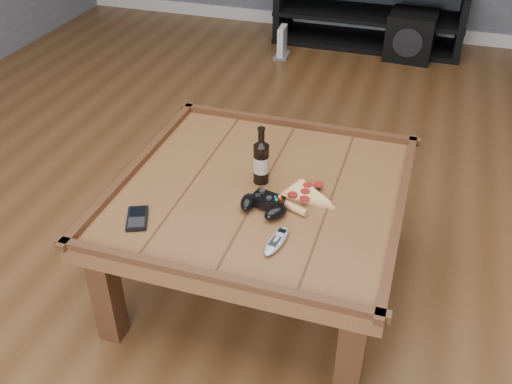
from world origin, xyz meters
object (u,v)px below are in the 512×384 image
(coffee_table, at_px, (261,202))
(smartphone, at_px, (137,218))
(subwoofer, at_px, (411,35))
(media_console, at_px, (370,12))
(pizza_slice, at_px, (303,195))
(game_controller, at_px, (264,205))
(game_console, at_px, (282,43))
(beer_bottle, at_px, (261,161))
(remote_control, at_px, (277,241))

(coffee_table, relative_size, smartphone, 7.48)
(subwoofer, bearing_deg, media_console, 156.23)
(pizza_slice, bearing_deg, game_controller, -112.41)
(coffee_table, distance_m, game_console, 2.39)
(beer_bottle, xyz_separation_m, game_console, (-0.54, 2.26, -0.44))
(coffee_table, height_order, game_console, coffee_table)
(media_console, xyz_separation_m, subwoofer, (0.34, -0.17, -0.08))
(smartphone, distance_m, game_console, 2.64)
(media_console, relative_size, remote_control, 8.85)
(remote_control, bearing_deg, game_console, 113.14)
(game_console, bearing_deg, subwoofer, 12.99)
(game_controller, bearing_deg, game_console, 118.28)
(beer_bottle, distance_m, smartphone, 0.48)
(game_controller, bearing_deg, coffee_table, 126.32)
(media_console, distance_m, game_controller, 2.88)
(media_console, height_order, pizza_slice, media_console)
(remote_control, height_order, subwoofer, remote_control)
(game_controller, height_order, subwoofer, game_controller)
(beer_bottle, bearing_deg, game_console, 103.49)
(subwoofer, bearing_deg, pizza_slice, -90.31)
(beer_bottle, height_order, subwoofer, beer_bottle)
(media_console, xyz_separation_m, game_controller, (0.05, -2.87, 0.23))
(game_controller, xyz_separation_m, pizza_slice, (0.11, 0.11, -0.01))
(game_controller, height_order, game_console, game_controller)
(media_console, height_order, remote_control, media_console)
(game_controller, relative_size, pizza_slice, 0.61)
(media_console, xyz_separation_m, smartphone, (-0.33, -3.05, 0.21))
(media_console, relative_size, game_controller, 7.68)
(beer_bottle, bearing_deg, subwoofer, 82.15)
(game_controller, bearing_deg, beer_bottle, 124.86)
(pizza_slice, bearing_deg, smartphone, -127.78)
(beer_bottle, relative_size, subwoofer, 0.63)
(media_console, xyz_separation_m, pizza_slice, (0.15, -2.76, 0.21))
(media_console, relative_size, pizza_slice, 4.69)
(pizza_slice, distance_m, remote_control, 0.27)
(game_controller, height_order, smartphone, game_controller)
(media_console, distance_m, remote_control, 3.03)
(remote_control, distance_m, game_console, 2.70)
(beer_bottle, bearing_deg, game_controller, -69.44)
(game_controller, distance_m, subwoofer, 2.73)
(media_console, distance_m, beer_bottle, 2.72)
(beer_bottle, relative_size, game_console, 0.99)
(media_console, height_order, game_console, media_console)
(coffee_table, relative_size, media_console, 0.74)
(coffee_table, height_order, subwoofer, coffee_table)
(coffee_table, xyz_separation_m, game_controller, (0.05, -0.12, 0.08))
(remote_control, xyz_separation_m, subwoofer, (0.20, 2.85, -0.30))
(coffee_table, bearing_deg, pizza_slice, -2.99)
(coffee_table, xyz_separation_m, beer_bottle, (-0.01, 0.04, 0.15))
(coffee_table, distance_m, pizza_slice, 0.17)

